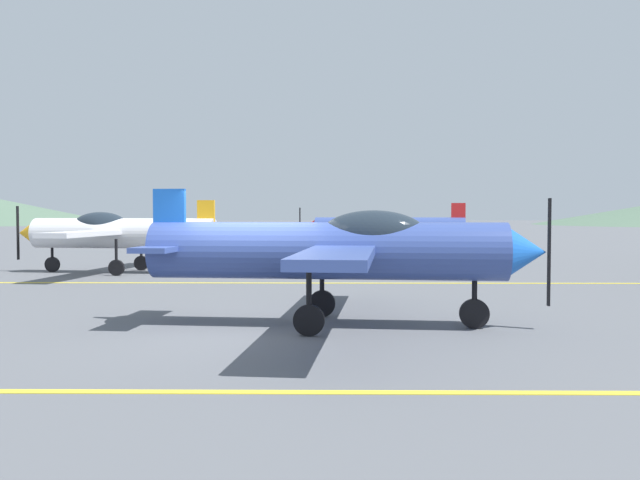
# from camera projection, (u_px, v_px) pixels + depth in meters

# --- Properties ---
(ground_plane) EXTENTS (400.00, 400.00, 0.00)m
(ground_plane) POSITION_uv_depth(u_px,v_px,m) (246.00, 327.00, 12.11)
(ground_plane) COLOR #54565B
(apron_line_near) EXTENTS (80.00, 0.16, 0.01)m
(apron_line_near) POSITION_uv_depth(u_px,v_px,m) (200.00, 392.00, 7.70)
(apron_line_near) COLOR yellow
(apron_line_near) RESTS_ON ground_plane
(apron_line_far) EXTENTS (80.00, 0.16, 0.01)m
(apron_line_far) POSITION_uv_depth(u_px,v_px,m) (278.00, 283.00, 19.84)
(apron_line_far) COLOR yellow
(apron_line_far) RESTS_ON ground_plane
(airplane_near) EXTENTS (7.38, 8.48, 2.54)m
(airplane_near) POSITION_uv_depth(u_px,v_px,m) (342.00, 249.00, 12.20)
(airplane_near) COLOR #33478C
(airplane_near) RESTS_ON ground_plane
(airplane_mid) EXTENTS (7.39, 8.48, 2.54)m
(airplane_mid) POSITION_uv_depth(u_px,v_px,m) (116.00, 232.00, 23.28)
(airplane_mid) COLOR silver
(airplane_mid) RESTS_ON ground_plane
(airplane_far) EXTENTS (7.40, 8.48, 2.54)m
(airplane_far) POSITION_uv_depth(u_px,v_px,m) (383.00, 228.00, 29.18)
(airplane_far) COLOR #33478C
(airplane_far) RESTS_ON ground_plane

